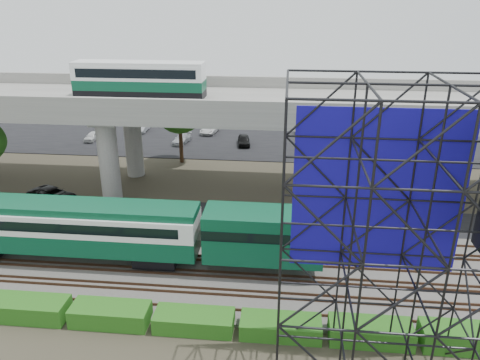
# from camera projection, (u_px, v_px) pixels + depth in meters

# --- Properties ---
(ground) EXTENTS (140.00, 140.00, 0.00)m
(ground) POSITION_uv_depth(u_px,v_px,m) (192.00, 285.00, 31.31)
(ground) COLOR #474233
(ground) RESTS_ON ground
(ballast_bed) EXTENTS (90.00, 12.00, 0.20)m
(ballast_bed) POSITION_uv_depth(u_px,v_px,m) (198.00, 267.00, 33.12)
(ballast_bed) COLOR slate
(ballast_bed) RESTS_ON ground
(service_road) EXTENTS (90.00, 5.00, 0.08)m
(service_road) POSITION_uv_depth(u_px,v_px,m) (216.00, 215.00, 41.00)
(service_road) COLOR black
(service_road) RESTS_ON ground
(parking_lot) EXTENTS (90.00, 18.00, 0.08)m
(parking_lot) POSITION_uv_depth(u_px,v_px,m) (242.00, 138.00, 62.70)
(parking_lot) COLOR black
(parking_lot) RESTS_ON ground
(harbor_water) EXTENTS (140.00, 40.00, 0.03)m
(harbor_water) POSITION_uv_depth(u_px,v_px,m) (254.00, 103.00, 83.02)
(harbor_water) COLOR #496778
(harbor_water) RESTS_ON ground
(rail_tracks) EXTENTS (90.00, 9.52, 0.16)m
(rail_tracks) POSITION_uv_depth(u_px,v_px,m) (197.00, 265.00, 33.06)
(rail_tracks) COLOR #472D1E
(rail_tracks) RESTS_ON ballast_bed
(commuter_train) EXTENTS (29.30, 3.06, 4.30)m
(commuter_train) POSITION_uv_depth(u_px,v_px,m) (94.00, 227.00, 32.78)
(commuter_train) COLOR black
(commuter_train) RESTS_ON rail_tracks
(overpass) EXTENTS (80.00, 12.00, 12.40)m
(overpass) POSITION_uv_depth(u_px,v_px,m) (217.00, 109.00, 43.09)
(overpass) COLOR #9E9B93
(overpass) RESTS_ON ground
(scaffold_tower) EXTENTS (9.36, 6.36, 15.00)m
(scaffold_tower) POSITION_uv_depth(u_px,v_px,m) (386.00, 259.00, 20.18)
(scaffold_tower) COLOR black
(scaffold_tower) RESTS_ON ground
(hedge_strip) EXTENTS (34.60, 1.80, 1.20)m
(hedge_strip) POSITION_uv_depth(u_px,v_px,m) (194.00, 320.00, 27.04)
(hedge_strip) COLOR #1B5413
(hedge_strip) RESTS_ON ground
(trees) EXTENTS (40.94, 16.94, 7.69)m
(trees) POSITION_uv_depth(u_px,v_px,m) (175.00, 135.00, 44.61)
(trees) COLOR #382314
(trees) RESTS_ON ground
(suv) EXTENTS (5.65, 4.27, 1.42)m
(suv) POSITION_uv_depth(u_px,v_px,m) (53.00, 196.00, 43.09)
(suv) COLOR black
(suv) RESTS_ON service_road
(parked_cars) EXTENTS (39.44, 9.39, 1.26)m
(parked_cars) POSITION_uv_depth(u_px,v_px,m) (252.00, 134.00, 62.17)
(parked_cars) COLOR silver
(parked_cars) RESTS_ON parking_lot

